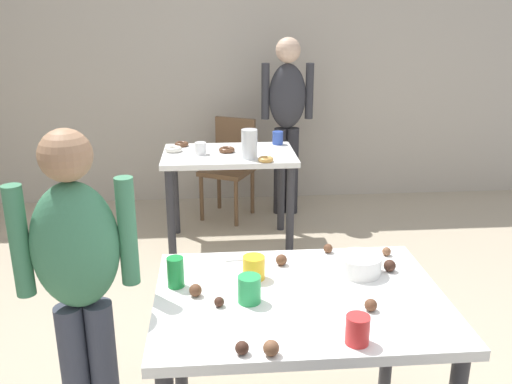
{
  "coord_description": "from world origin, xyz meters",
  "views": [
    {
      "loc": [
        -0.19,
        -2.02,
        1.79
      ],
      "look_at": [
        0.02,
        0.62,
        0.9
      ],
      "focal_mm": 38.53,
      "sensor_mm": 36.0,
      "label": 1
    }
  ],
  "objects_px": {
    "mixing_bowl": "(359,265)",
    "soda_can": "(176,272)",
    "chair_far_table": "(231,161)",
    "person_girl_near": "(79,277)",
    "pitcher_far": "(249,144)",
    "dining_table_near": "(299,318)",
    "person_adult_far": "(287,111)",
    "dining_table_far": "(229,169)"
  },
  "relations": [
    {
      "from": "chair_far_table",
      "to": "pitcher_far",
      "type": "height_order",
      "value": "pitcher_far"
    },
    {
      "from": "person_adult_far",
      "to": "soda_can",
      "type": "height_order",
      "value": "person_adult_far"
    },
    {
      "from": "dining_table_near",
      "to": "soda_can",
      "type": "height_order",
      "value": "soda_can"
    },
    {
      "from": "chair_far_table",
      "to": "soda_can",
      "type": "xyz_separation_m",
      "value": [
        -0.32,
        -2.77,
        0.31
      ]
    },
    {
      "from": "dining_table_near",
      "to": "chair_far_table",
      "type": "xyz_separation_m",
      "value": [
        -0.16,
        2.87,
        -0.15
      ]
    },
    {
      "from": "dining_table_far",
      "to": "mixing_bowl",
      "type": "xyz_separation_m",
      "value": [
        0.47,
        -2.04,
        0.16
      ]
    },
    {
      "from": "dining_table_far",
      "to": "chair_far_table",
      "type": "relative_size",
      "value": 1.15
    },
    {
      "from": "dining_table_far",
      "to": "chair_far_table",
      "type": "xyz_separation_m",
      "value": [
        0.04,
        0.68,
        -0.13
      ]
    },
    {
      "from": "soda_can",
      "to": "pitcher_far",
      "type": "distance_m",
      "value": 1.96
    },
    {
      "from": "chair_far_table",
      "to": "pitcher_far",
      "type": "relative_size",
      "value": 4.08
    },
    {
      "from": "dining_table_near",
      "to": "chair_far_table",
      "type": "distance_m",
      "value": 2.88
    },
    {
      "from": "pitcher_far",
      "to": "person_girl_near",
      "type": "bearing_deg",
      "value": -111.74
    },
    {
      "from": "dining_table_near",
      "to": "mixing_bowl",
      "type": "bearing_deg",
      "value": 30.38
    },
    {
      "from": "mixing_bowl",
      "to": "person_adult_far",
      "type": "bearing_deg",
      "value": 88.59
    },
    {
      "from": "mixing_bowl",
      "to": "soda_can",
      "type": "relative_size",
      "value": 1.46
    },
    {
      "from": "person_girl_near",
      "to": "person_adult_far",
      "type": "bearing_deg",
      "value": 67.34
    },
    {
      "from": "person_adult_far",
      "to": "soda_can",
      "type": "xyz_separation_m",
      "value": [
        -0.81,
        -2.76,
        -0.13
      ]
    },
    {
      "from": "dining_table_near",
      "to": "soda_can",
      "type": "bearing_deg",
      "value": 167.25
    },
    {
      "from": "dining_table_far",
      "to": "mixing_bowl",
      "type": "relative_size",
      "value": 5.61
    },
    {
      "from": "dining_table_near",
      "to": "dining_table_far",
      "type": "xyz_separation_m",
      "value": [
        -0.19,
        2.2,
        -0.02
      ]
    },
    {
      "from": "mixing_bowl",
      "to": "soda_can",
      "type": "xyz_separation_m",
      "value": [
        -0.75,
        -0.05,
        0.02
      ]
    },
    {
      "from": "mixing_bowl",
      "to": "soda_can",
      "type": "bearing_deg",
      "value": -175.99
    },
    {
      "from": "dining_table_near",
      "to": "soda_can",
      "type": "relative_size",
      "value": 9.04
    },
    {
      "from": "chair_far_table",
      "to": "mixing_bowl",
      "type": "relative_size",
      "value": 4.89
    },
    {
      "from": "dining_table_far",
      "to": "soda_can",
      "type": "bearing_deg",
      "value": -97.63
    },
    {
      "from": "soda_can",
      "to": "dining_table_near",
      "type": "bearing_deg",
      "value": -12.75
    },
    {
      "from": "soda_can",
      "to": "pitcher_far",
      "type": "xyz_separation_m",
      "value": [
        0.42,
        1.92,
        0.05
      ]
    },
    {
      "from": "chair_far_table",
      "to": "person_adult_far",
      "type": "bearing_deg",
      "value": -0.75
    },
    {
      "from": "chair_far_table",
      "to": "soda_can",
      "type": "distance_m",
      "value": 2.8
    },
    {
      "from": "person_girl_near",
      "to": "pitcher_far",
      "type": "relative_size",
      "value": 6.55
    },
    {
      "from": "chair_far_table",
      "to": "person_adult_far",
      "type": "height_order",
      "value": "person_adult_far"
    },
    {
      "from": "person_adult_far",
      "to": "dining_table_near",
      "type": "bearing_deg",
      "value": -96.74
    },
    {
      "from": "chair_far_table",
      "to": "soda_can",
      "type": "relative_size",
      "value": 7.13
    },
    {
      "from": "dining_table_near",
      "to": "person_adult_far",
      "type": "distance_m",
      "value": 2.9
    },
    {
      "from": "dining_table_far",
      "to": "chair_far_table",
      "type": "height_order",
      "value": "chair_far_table"
    },
    {
      "from": "mixing_bowl",
      "to": "dining_table_far",
      "type": "bearing_deg",
      "value": 102.88
    },
    {
      "from": "person_adult_far",
      "to": "pitcher_far",
      "type": "distance_m",
      "value": 0.93
    },
    {
      "from": "dining_table_near",
      "to": "pitcher_far",
      "type": "height_order",
      "value": "pitcher_far"
    },
    {
      "from": "dining_table_near",
      "to": "person_girl_near",
      "type": "bearing_deg",
      "value": 175.55
    },
    {
      "from": "pitcher_far",
      "to": "dining_table_near",
      "type": "bearing_deg",
      "value": -88.58
    },
    {
      "from": "dining_table_far",
      "to": "person_adult_far",
      "type": "height_order",
      "value": "person_adult_far"
    },
    {
      "from": "person_girl_near",
      "to": "pitcher_far",
      "type": "xyz_separation_m",
      "value": [
        0.78,
        1.96,
        0.03
      ]
    }
  ]
}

